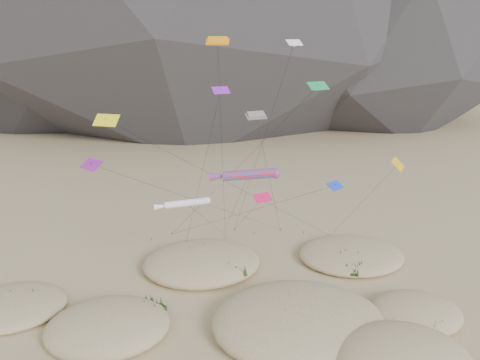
# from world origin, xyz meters

# --- Properties ---
(ground) EXTENTS (500.00, 500.00, 0.00)m
(ground) POSITION_xyz_m (0.00, 0.00, 0.00)
(ground) COLOR #CCB789
(ground) RESTS_ON ground
(dunes) EXTENTS (49.58, 35.93, 3.94)m
(dunes) POSITION_xyz_m (-1.52, 3.01, 0.71)
(dunes) COLOR #CCB789
(dunes) RESTS_ON ground
(dune_grass) EXTENTS (41.18, 29.87, 1.55)m
(dune_grass) POSITION_xyz_m (-0.58, 3.41, 0.87)
(dune_grass) COLOR black
(dune_grass) RESTS_ON ground
(kite_stakes) EXTENTS (24.15, 6.29, 0.30)m
(kite_stakes) POSITION_xyz_m (2.24, 24.18, 0.15)
(kite_stakes) COLOR #3F2D1E
(kite_stakes) RESTS_ON ground
(rainbow_tube_kite) EXTENTS (6.84, 18.59, 14.06)m
(rainbow_tube_kite) POSITION_xyz_m (0.79, 9.61, 13.28)
(rainbow_tube_kite) COLOR #FC1A1B
(rainbow_tube_kite) RESTS_ON ground
(white_tube_kite) EXTENTS (9.31, 11.47, 10.19)m
(white_tube_kite) POSITION_xyz_m (-5.35, 12.38, 9.60)
(white_tube_kite) COLOR white
(white_tube_kite) RESTS_ON ground
(orange_parafoil) EXTENTS (2.62, 7.10, 26.09)m
(orange_parafoil) POSITION_xyz_m (-1.06, 17.53, 25.30)
(orange_parafoil) COLOR orange
(orange_parafoil) RESTS_ON ground
(multi_parafoil) EXTENTS (7.10, 13.42, 19.09)m
(multi_parafoil) POSITION_xyz_m (2.16, 12.05, 18.39)
(multi_parafoil) COLOR #E04817
(multi_parafoil) RESTS_ON ground
(delta_kites) EXTENTS (31.03, 22.42, 25.71)m
(delta_kites) POSITION_xyz_m (1.39, 11.56, 16.70)
(delta_kites) COLOR yellow
(delta_kites) RESTS_ON ground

